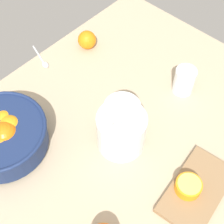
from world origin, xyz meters
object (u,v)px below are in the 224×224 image
fruit_bowl (1,136)px  spoon (42,60)px  juice_glass (184,82)px  loose_orange_0 (87,40)px  juice_pitcher (121,130)px  cutting_board (197,190)px  orange_half_0 (188,186)px

fruit_bowl → spoon: (31.36, 18.98, -4.99)cm
juice_glass → loose_orange_0: (-7.23, 39.39, -0.61)cm
juice_glass → juice_pitcher: bearing=177.0°
cutting_board → spoon: size_ratio=1.86×
juice_pitcher → juice_glass: juice_pitcher is taller
orange_half_0 → cutting_board: bearing=-48.8°
fruit_bowl → loose_orange_0: 49.63cm
loose_orange_0 → spoon: bearing=157.5°
orange_half_0 → spoon: size_ratio=0.56×
fruit_bowl → loose_orange_0: bearing=14.1°
fruit_bowl → orange_half_0: bearing=-63.0°
juice_pitcher → loose_orange_0: bearing=58.4°
orange_half_0 → spoon: (5.79, 69.21, -3.10)cm
juice_glass → spoon: (-23.98, 46.32, -3.65)cm
juice_glass → loose_orange_0: 40.05cm
juice_pitcher → spoon: 45.64cm
cutting_board → orange_half_0: orange_half_0 is taller
juice_pitcher → cutting_board: juice_pitcher is taller
orange_half_0 → loose_orange_0: size_ratio=1.06×
loose_orange_0 → spoon: loose_orange_0 is taller
loose_orange_0 → spoon: size_ratio=0.53×
juice_pitcher → loose_orange_0: 44.48cm
juice_glass → orange_half_0: juice_glass is taller
juice_pitcher → loose_orange_0: size_ratio=2.80×
fruit_bowl → juice_pitcher: 35.82cm
juice_glass → orange_half_0: 37.56cm
juice_pitcher → cutting_board: (2.58, -26.67, -6.07)cm
cutting_board → spoon: bearing=86.9°
loose_orange_0 → spoon: 18.38cm
juice_glass → spoon: 52.29cm
juice_pitcher → cutting_board: size_ratio=0.79×
fruit_bowl → loose_orange_0: size_ratio=4.04×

